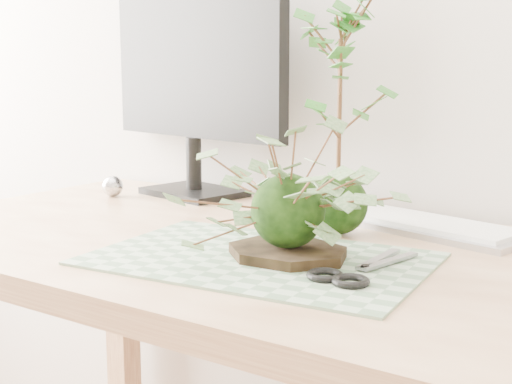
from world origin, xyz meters
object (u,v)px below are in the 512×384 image
Objects in this scene: ivy_kokedama at (288,176)px; monitor at (195,74)px; keyboard at (398,220)px; desk at (330,309)px; maple_kokedama at (341,55)px.

monitor is (-0.45, 0.35, 0.14)m from ivy_kokedama.
ivy_kokedama is 0.82× the size of keyboard.
ivy_kokedama is 0.59m from monitor.
keyboard is at bearing 82.89° from ivy_kokedama.
ivy_kokedama reaches higher than keyboard.
desk is 3.75× the size of maple_kokedama.
maple_kokedama is (-0.02, 0.19, 0.17)m from ivy_kokedama.
monitor is at bearing 142.29° from ivy_kokedama.
keyboard is at bearing 88.78° from desk.
maple_kokedama is 0.47m from monitor.
ivy_kokedama reaches higher than desk.
desk is 0.23m from ivy_kokedama.
maple_kokedama is (-0.05, 0.12, 0.39)m from desk.
keyboard is at bearing 65.60° from maple_kokedama.
desk is at bearing -78.22° from keyboard.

